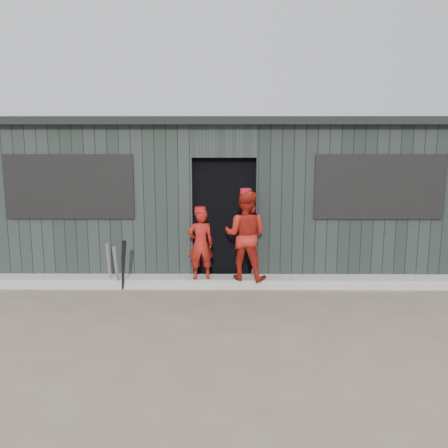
{
  "coord_description": "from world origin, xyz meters",
  "views": [
    {
      "loc": [
        0.05,
        -5.71,
        2.37
      ],
      "look_at": [
        0.0,
        1.8,
        1.0
      ],
      "focal_mm": 40.0,
      "sensor_mm": 36.0,
      "label": 1
    }
  ],
  "objects_px": {
    "dugout": "(225,192)",
    "player_red_right": "(245,235)",
    "player_grey_back": "(262,245)",
    "bat_left": "(116,268)",
    "bat_mid": "(109,266)",
    "bat_right": "(123,266)",
    "player_red_left": "(201,244)"
  },
  "relations": [
    {
      "from": "player_grey_back",
      "to": "player_red_left",
      "type": "bearing_deg",
      "value": 31.32
    },
    {
      "from": "bat_left",
      "to": "player_red_right",
      "type": "distance_m",
      "value": 2.02
    },
    {
      "from": "bat_right",
      "to": "dugout",
      "type": "height_order",
      "value": "dugout"
    },
    {
      "from": "bat_mid",
      "to": "player_grey_back",
      "type": "distance_m",
      "value": 2.46
    },
    {
      "from": "bat_left",
      "to": "bat_right",
      "type": "distance_m",
      "value": 0.13
    },
    {
      "from": "bat_right",
      "to": "player_red_right",
      "type": "height_order",
      "value": "player_red_right"
    },
    {
      "from": "bat_right",
      "to": "player_red_left",
      "type": "height_order",
      "value": "player_red_left"
    },
    {
      "from": "bat_mid",
      "to": "bat_right",
      "type": "height_order",
      "value": "bat_right"
    },
    {
      "from": "bat_mid",
      "to": "player_red_left",
      "type": "distance_m",
      "value": 1.45
    },
    {
      "from": "bat_right",
      "to": "dugout",
      "type": "bearing_deg",
      "value": 52.09
    },
    {
      "from": "bat_right",
      "to": "bat_mid",
      "type": "bearing_deg",
      "value": 147.35
    },
    {
      "from": "bat_right",
      "to": "dugout",
      "type": "distance_m",
      "value": 2.62
    },
    {
      "from": "player_grey_back",
      "to": "dugout",
      "type": "height_order",
      "value": "dugout"
    },
    {
      "from": "dugout",
      "to": "bat_right",
      "type": "bearing_deg",
      "value": -127.91
    },
    {
      "from": "bat_left",
      "to": "player_grey_back",
      "type": "height_order",
      "value": "player_grey_back"
    },
    {
      "from": "player_red_left",
      "to": "player_grey_back",
      "type": "xyz_separation_m",
      "value": [
        0.98,
        0.52,
        -0.12
      ]
    },
    {
      "from": "bat_left",
      "to": "bat_mid",
      "type": "xyz_separation_m",
      "value": [
        -0.14,
        0.13,
        0.0
      ]
    },
    {
      "from": "player_red_left",
      "to": "dugout",
      "type": "distance_m",
      "value": 1.9
    },
    {
      "from": "dugout",
      "to": "player_red_right",
      "type": "bearing_deg",
      "value": -79.48
    },
    {
      "from": "bat_right",
      "to": "player_red_left",
      "type": "xyz_separation_m",
      "value": [
        1.16,
        0.17,
        0.29
      ]
    },
    {
      "from": "bat_mid",
      "to": "player_grey_back",
      "type": "xyz_separation_m",
      "value": [
        2.4,
        0.53,
        0.21
      ]
    },
    {
      "from": "player_red_right",
      "to": "player_grey_back",
      "type": "height_order",
      "value": "player_red_right"
    },
    {
      "from": "player_red_right",
      "to": "player_grey_back",
      "type": "bearing_deg",
      "value": -104.74
    },
    {
      "from": "player_red_right",
      "to": "dugout",
      "type": "bearing_deg",
      "value": -63.98
    },
    {
      "from": "bat_right",
      "to": "player_red_left",
      "type": "relative_size",
      "value": 0.74
    },
    {
      "from": "player_red_right",
      "to": "player_grey_back",
      "type": "relative_size",
      "value": 1.2
    },
    {
      "from": "bat_left",
      "to": "bat_mid",
      "type": "height_order",
      "value": "bat_mid"
    },
    {
      "from": "bat_mid",
      "to": "bat_right",
      "type": "xyz_separation_m",
      "value": [
        0.25,
        -0.16,
        0.04
      ]
    },
    {
      "from": "bat_left",
      "to": "player_grey_back",
      "type": "relative_size",
      "value": 0.63
    },
    {
      "from": "bat_mid",
      "to": "player_red_right",
      "type": "xyz_separation_m",
      "value": [
        2.1,
        0.02,
        0.48
      ]
    },
    {
      "from": "player_red_left",
      "to": "bat_mid",
      "type": "bearing_deg",
      "value": -10.41
    },
    {
      "from": "player_red_left",
      "to": "bat_left",
      "type": "bearing_deg",
      "value": -4.36
    }
  ]
}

